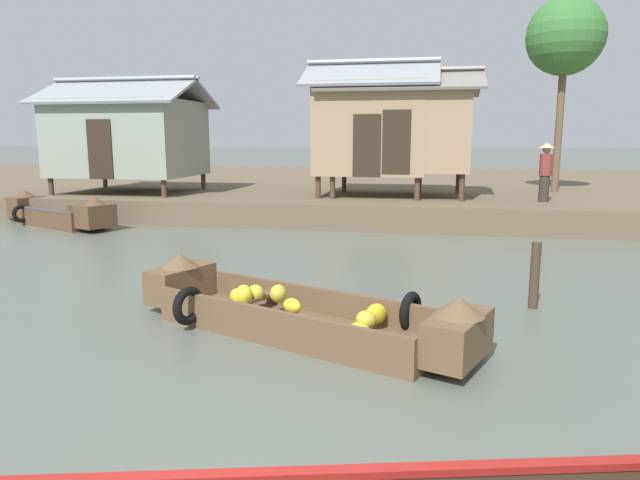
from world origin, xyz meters
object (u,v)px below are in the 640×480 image
(stilt_house_mid_left, at_px, (372,127))
(vendor_person, at_px, (545,169))
(cargo_boat_upstream, at_px, (59,214))
(palm_tree_near, at_px, (565,38))
(stilt_house_mid_right, at_px, (399,128))
(stilt_house_left, at_px, (129,136))
(banana_boat, at_px, (297,312))
(mooring_post, at_px, (535,275))

(stilt_house_mid_left, xyz_separation_m, vendor_person, (5.02, -1.01, -1.20))
(cargo_boat_upstream, bearing_deg, palm_tree_near, 21.50)
(stilt_house_mid_right, bearing_deg, stilt_house_left, -177.84)
(banana_boat, distance_m, stilt_house_mid_right, 11.35)
(banana_boat, xyz_separation_m, vendor_person, (4.80, 10.16, 1.37))
(vendor_person, height_order, mooring_post, vendor_person)
(cargo_boat_upstream, bearing_deg, mooring_post, -26.01)
(banana_boat, height_order, cargo_boat_upstream, cargo_boat_upstream)
(banana_boat, xyz_separation_m, mooring_post, (3.21, 1.75, 0.23))
(stilt_house_mid_right, bearing_deg, banana_boat, -93.28)
(stilt_house_mid_left, distance_m, palm_tree_near, 6.95)
(cargo_boat_upstream, height_order, stilt_house_mid_left, stilt_house_mid_left)
(cargo_boat_upstream, distance_m, stilt_house_mid_right, 10.39)
(vendor_person, distance_m, mooring_post, 8.64)
(stilt_house_left, relative_size, vendor_person, 2.99)
(palm_tree_near, xyz_separation_m, vendor_person, (-0.93, -3.23, -4.04))
(stilt_house_mid_right, distance_m, vendor_person, 4.42)
(banana_boat, distance_m, vendor_person, 11.32)
(stilt_house_mid_left, distance_m, vendor_person, 5.26)
(stilt_house_mid_right, bearing_deg, palm_tree_near, 24.75)
(stilt_house_mid_left, bearing_deg, palm_tree_near, 20.50)
(palm_tree_near, height_order, vendor_person, palm_tree_near)
(stilt_house_left, bearing_deg, vendor_person, -2.40)
(stilt_house_left, bearing_deg, mooring_post, -38.01)
(stilt_house_left, distance_m, mooring_post, 14.70)
(cargo_boat_upstream, bearing_deg, stilt_house_mid_right, 19.70)
(stilt_house_mid_left, bearing_deg, stilt_house_left, -176.71)
(banana_boat, relative_size, palm_tree_near, 0.77)
(vendor_person, relative_size, mooring_post, 1.66)
(vendor_person, bearing_deg, banana_boat, -115.30)
(vendor_person, bearing_deg, stilt_house_mid_left, 168.61)
(banana_boat, relative_size, cargo_boat_upstream, 1.14)
(banana_boat, height_order, vendor_person, vendor_person)
(banana_boat, distance_m, palm_tree_near, 15.54)
(banana_boat, bearing_deg, cargo_boat_upstream, 139.27)
(cargo_boat_upstream, height_order, stilt_house_left, stilt_house_left)
(banana_boat, bearing_deg, stilt_house_left, 127.65)
(vendor_person, bearing_deg, stilt_house_left, 177.60)
(cargo_boat_upstream, relative_size, stilt_house_left, 0.86)
(cargo_boat_upstream, height_order, stilt_house_mid_right, stilt_house_mid_right)
(stilt_house_left, distance_m, palm_tree_near, 14.59)
(palm_tree_near, relative_size, vendor_person, 3.77)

